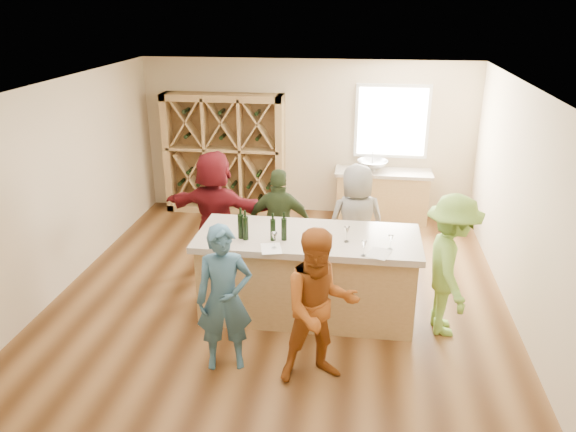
# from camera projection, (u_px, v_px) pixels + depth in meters

# --- Properties ---
(floor) EXTENTS (6.00, 7.00, 0.10)m
(floor) POSITION_uv_depth(u_px,v_px,m) (279.00, 304.00, 7.51)
(floor) COLOR brown
(floor) RESTS_ON ground
(ceiling) EXTENTS (6.00, 7.00, 0.10)m
(ceiling) POSITION_uv_depth(u_px,v_px,m) (277.00, 84.00, 6.46)
(ceiling) COLOR white
(ceiling) RESTS_ON ground
(wall_back) EXTENTS (6.00, 0.10, 2.80)m
(wall_back) POSITION_uv_depth(u_px,v_px,m) (307.00, 137.00, 10.26)
(wall_back) COLOR beige
(wall_back) RESTS_ON ground
(wall_front) EXTENTS (6.00, 0.10, 2.80)m
(wall_front) POSITION_uv_depth(u_px,v_px,m) (196.00, 384.00, 3.71)
(wall_front) COLOR beige
(wall_front) RESTS_ON ground
(wall_left) EXTENTS (0.10, 7.00, 2.80)m
(wall_left) POSITION_uv_depth(u_px,v_px,m) (49.00, 192.00, 7.37)
(wall_left) COLOR beige
(wall_left) RESTS_ON ground
(wall_right) EXTENTS (0.10, 7.00, 2.80)m
(wall_right) POSITION_uv_depth(u_px,v_px,m) (534.00, 215.00, 6.60)
(wall_right) COLOR beige
(wall_right) RESTS_ON ground
(window_frame) EXTENTS (1.30, 0.06, 1.30)m
(window_frame) POSITION_uv_depth(u_px,v_px,m) (392.00, 121.00, 9.87)
(window_frame) COLOR white
(window_frame) RESTS_ON wall_back
(window_pane) EXTENTS (1.18, 0.01, 1.18)m
(window_pane) POSITION_uv_depth(u_px,v_px,m) (392.00, 122.00, 9.84)
(window_pane) COLOR white
(window_pane) RESTS_ON wall_back
(wine_rack) EXTENTS (2.20, 0.45, 2.20)m
(wine_rack) POSITION_uv_depth(u_px,v_px,m) (224.00, 154.00, 10.30)
(wine_rack) COLOR tan
(wine_rack) RESTS_ON floor
(back_counter_base) EXTENTS (1.60, 0.58, 0.86)m
(back_counter_base) POSITION_uv_depth(u_px,v_px,m) (382.00, 197.00, 10.11)
(back_counter_base) COLOR tan
(back_counter_base) RESTS_ON floor
(back_counter_top) EXTENTS (1.70, 0.62, 0.06)m
(back_counter_top) POSITION_uv_depth(u_px,v_px,m) (383.00, 172.00, 9.95)
(back_counter_top) COLOR #B5A793
(back_counter_top) RESTS_ON back_counter_base
(sink) EXTENTS (0.54, 0.54, 0.19)m
(sink) POSITION_uv_depth(u_px,v_px,m) (372.00, 165.00, 9.93)
(sink) COLOR silver
(sink) RESTS_ON back_counter_top
(faucet) EXTENTS (0.02, 0.02, 0.30)m
(faucet) POSITION_uv_depth(u_px,v_px,m) (373.00, 160.00, 10.07)
(faucet) COLOR silver
(faucet) RESTS_ON back_counter_top
(tasting_counter_base) EXTENTS (2.60, 1.00, 1.00)m
(tasting_counter_base) POSITION_uv_depth(u_px,v_px,m) (308.00, 278.00, 7.05)
(tasting_counter_base) COLOR tan
(tasting_counter_base) RESTS_ON floor
(tasting_counter_top) EXTENTS (2.72, 1.12, 0.08)m
(tasting_counter_top) POSITION_uv_depth(u_px,v_px,m) (308.00, 238.00, 6.85)
(tasting_counter_top) COLOR #B5A793
(tasting_counter_top) RESTS_ON tasting_counter_base
(wine_bottle_a) EXTENTS (0.08, 0.08, 0.30)m
(wine_bottle_a) POSITION_uv_depth(u_px,v_px,m) (241.00, 226.00, 6.71)
(wine_bottle_a) COLOR black
(wine_bottle_a) RESTS_ON tasting_counter_top
(wine_bottle_b) EXTENTS (0.09, 0.09, 0.29)m
(wine_bottle_b) POSITION_uv_depth(u_px,v_px,m) (245.00, 228.00, 6.67)
(wine_bottle_b) COLOR black
(wine_bottle_b) RESTS_ON tasting_counter_top
(wine_bottle_d) EXTENTS (0.07, 0.07, 0.27)m
(wine_bottle_d) POSITION_uv_depth(u_px,v_px,m) (273.00, 230.00, 6.65)
(wine_bottle_d) COLOR black
(wine_bottle_d) RESTS_ON tasting_counter_top
(wine_bottle_e) EXTENTS (0.09, 0.09, 0.27)m
(wine_bottle_e) POSITION_uv_depth(u_px,v_px,m) (284.00, 229.00, 6.66)
(wine_bottle_e) COLOR black
(wine_bottle_e) RESTS_ON tasting_counter_top
(wine_glass_a) EXTENTS (0.08, 0.08, 0.20)m
(wine_glass_a) POSITION_uv_depth(u_px,v_px,m) (274.00, 240.00, 6.45)
(wine_glass_a) COLOR white
(wine_glass_a) RESTS_ON tasting_counter_top
(wine_glass_b) EXTENTS (0.07, 0.07, 0.16)m
(wine_glass_b) POSITION_uv_depth(u_px,v_px,m) (326.00, 245.00, 6.37)
(wine_glass_b) COLOR white
(wine_glass_b) RESTS_ON tasting_counter_top
(wine_glass_c) EXTENTS (0.07, 0.07, 0.17)m
(wine_glass_c) POSITION_uv_depth(u_px,v_px,m) (364.00, 249.00, 6.27)
(wine_glass_c) COLOR white
(wine_glass_c) RESTS_ON tasting_counter_top
(wine_glass_d) EXTENTS (0.08, 0.08, 0.20)m
(wine_glass_d) POSITION_uv_depth(u_px,v_px,m) (347.00, 234.00, 6.62)
(wine_glass_d) COLOR white
(wine_glass_d) RESTS_ON tasting_counter_top
(wine_glass_e) EXTENTS (0.08, 0.08, 0.17)m
(wine_glass_e) POSITION_uv_depth(u_px,v_px,m) (390.00, 243.00, 6.42)
(wine_glass_e) COLOR white
(wine_glass_e) RESTS_ON tasting_counter_top
(tasting_menu_a) EXTENTS (0.30, 0.36, 0.00)m
(tasting_menu_a) POSITION_uv_depth(u_px,v_px,m) (271.00, 248.00, 6.47)
(tasting_menu_a) COLOR white
(tasting_menu_a) RESTS_ON tasting_counter_top
(tasting_menu_b) EXTENTS (0.21, 0.29, 0.00)m
(tasting_menu_b) POSITION_uv_depth(u_px,v_px,m) (322.00, 248.00, 6.48)
(tasting_menu_b) COLOR white
(tasting_menu_b) RESTS_ON tasting_counter_top
(tasting_menu_c) EXTENTS (0.32, 0.37, 0.00)m
(tasting_menu_c) POSITION_uv_depth(u_px,v_px,m) (379.00, 253.00, 6.35)
(tasting_menu_c) COLOR white
(tasting_menu_c) RESTS_ON tasting_counter_top
(person_near_left) EXTENTS (0.69, 0.57, 1.64)m
(person_near_left) POSITION_uv_depth(u_px,v_px,m) (224.00, 299.00, 5.91)
(person_near_left) COLOR #335972
(person_near_left) RESTS_ON floor
(person_near_right) EXTENTS (0.93, 0.70, 1.70)m
(person_near_right) POSITION_uv_depth(u_px,v_px,m) (320.00, 307.00, 5.70)
(person_near_right) COLOR #994C19
(person_near_right) RESTS_ON floor
(person_server) EXTENTS (0.59, 1.15, 1.73)m
(person_server) POSITION_uv_depth(u_px,v_px,m) (450.00, 266.00, 6.54)
(person_server) COLOR #8CC64C
(person_server) RESTS_ON floor
(person_far_mid) EXTENTS (0.95, 0.49, 1.62)m
(person_far_mid) POSITION_uv_depth(u_px,v_px,m) (280.00, 225.00, 7.87)
(person_far_mid) COLOR #263319
(person_far_mid) RESTS_ON floor
(person_far_right) EXTENTS (0.95, 0.76, 1.69)m
(person_far_right) POSITION_uv_depth(u_px,v_px,m) (356.00, 223.00, 7.83)
(person_far_right) COLOR slate
(person_far_right) RESTS_ON floor
(person_far_left) EXTENTS (1.76, 0.85, 1.82)m
(person_far_left) POSITION_uv_depth(u_px,v_px,m) (216.00, 212.00, 8.06)
(person_far_left) COLOR #590F14
(person_far_left) RESTS_ON floor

